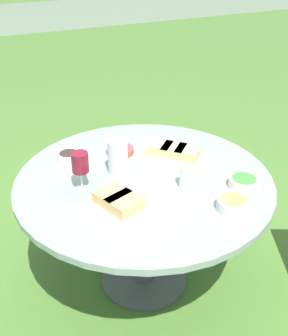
% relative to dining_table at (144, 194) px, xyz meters
% --- Properties ---
extents(ground_plane, '(40.00, 40.00, 0.00)m').
position_rel_dining_table_xyz_m(ground_plane, '(0.00, 0.00, -0.61)').
color(ground_plane, '#446B2B').
extents(dining_table, '(1.33, 1.33, 0.71)m').
position_rel_dining_table_xyz_m(dining_table, '(0.00, 0.00, 0.00)').
color(dining_table, '#4C4C51').
rests_on(dining_table, ground_plane).
extents(water_pitcher, '(0.11, 0.10, 0.19)m').
position_rel_dining_table_xyz_m(water_pitcher, '(-0.10, 0.11, 0.19)').
color(water_pitcher, silver).
rests_on(water_pitcher, dining_table).
extents(wine_glass, '(0.08, 0.08, 0.20)m').
position_rel_dining_table_xyz_m(wine_glass, '(-0.32, 0.04, 0.24)').
color(wine_glass, silver).
rests_on(wine_glass, dining_table).
extents(platter_bread_main, '(0.39, 0.39, 0.08)m').
position_rel_dining_table_xyz_m(platter_bread_main, '(0.24, 0.12, 0.13)').
color(platter_bread_main, white).
rests_on(platter_bread_main, dining_table).
extents(platter_charcuterie, '(0.33, 0.42, 0.08)m').
position_rel_dining_table_xyz_m(platter_charcuterie, '(-0.21, -0.21, 0.13)').
color(platter_charcuterie, white).
rests_on(platter_charcuterie, dining_table).
extents(bowl_fries, '(0.15, 0.15, 0.05)m').
position_rel_dining_table_xyz_m(bowl_fries, '(0.26, -0.42, 0.13)').
color(bowl_fries, silver).
rests_on(bowl_fries, dining_table).
extents(bowl_salad, '(0.15, 0.15, 0.05)m').
position_rel_dining_table_xyz_m(bowl_salad, '(0.42, -0.28, 0.13)').
color(bowl_salad, beige).
rests_on(bowl_salad, dining_table).
extents(bowl_olives, '(0.12, 0.12, 0.06)m').
position_rel_dining_table_xyz_m(bowl_olives, '(-0.31, 0.32, 0.13)').
color(bowl_olives, white).
rests_on(bowl_olives, dining_table).
extents(bowl_dip_red, '(0.15, 0.15, 0.04)m').
position_rel_dining_table_xyz_m(bowl_dip_red, '(-0.01, 0.30, 0.12)').
color(bowl_dip_red, '#B74733').
rests_on(bowl_dip_red, dining_table).
extents(cup_water_near, '(0.07, 0.07, 0.11)m').
position_rel_dining_table_xyz_m(cup_water_near, '(0.16, -0.16, 0.15)').
color(cup_water_near, silver).
rests_on(cup_water_near, dining_table).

